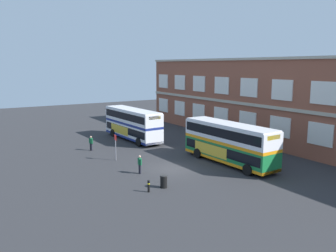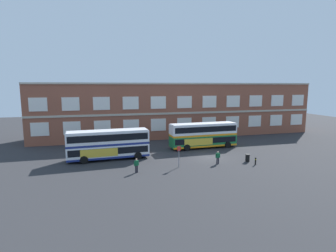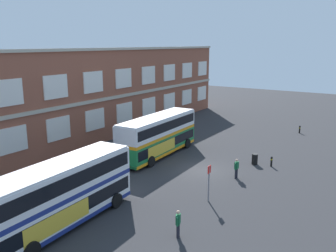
{
  "view_description": "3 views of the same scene",
  "coord_description": "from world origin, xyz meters",
  "px_view_note": "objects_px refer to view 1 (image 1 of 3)",
  "views": [
    {
      "loc": [
        27.11,
        -17.17,
        9.74
      ],
      "look_at": [
        -5.2,
        2.86,
        3.11
      ],
      "focal_mm": 37.31,
      "sensor_mm": 36.0,
      "label": 1
    },
    {
      "loc": [
        -15.26,
        -34.28,
        10.13
      ],
      "look_at": [
        -5.84,
        0.91,
        4.63
      ],
      "focal_mm": 28.67,
      "sensor_mm": 36.0,
      "label": 2
    },
    {
      "loc": [
        -27.43,
        -13.9,
        11.16
      ],
      "look_at": [
        -2.34,
        2.26,
        4.26
      ],
      "focal_mm": 38.48,
      "sensor_mm": 36.0,
      "label": 3
    }
  ],
  "objects_px": {
    "waiting_passenger": "(91,143)",
    "safety_bollard_east": "(149,186)",
    "double_decker_middle": "(229,142)",
    "second_passenger": "(140,164)",
    "station_litter_bin": "(164,181)",
    "double_decker_near": "(132,124)",
    "bus_stand_flag": "(115,145)"
  },
  "relations": [
    {
      "from": "waiting_passenger",
      "to": "second_passenger",
      "type": "bearing_deg",
      "value": 4.16
    },
    {
      "from": "double_decker_near",
      "to": "station_litter_bin",
      "type": "bearing_deg",
      "value": -18.58
    },
    {
      "from": "waiting_passenger",
      "to": "bus_stand_flag",
      "type": "relative_size",
      "value": 0.63
    },
    {
      "from": "double_decker_middle",
      "to": "bus_stand_flag",
      "type": "xyz_separation_m",
      "value": [
        -7.01,
        -9.17,
        -0.51
      ]
    },
    {
      "from": "bus_stand_flag",
      "to": "safety_bollard_east",
      "type": "bearing_deg",
      "value": -8.79
    },
    {
      "from": "second_passenger",
      "to": "double_decker_middle",
      "type": "bearing_deg",
      "value": 79.55
    },
    {
      "from": "double_decker_near",
      "to": "second_passenger",
      "type": "xyz_separation_m",
      "value": [
        13.63,
        -5.96,
        -1.22
      ]
    },
    {
      "from": "bus_stand_flag",
      "to": "station_litter_bin",
      "type": "xyz_separation_m",
      "value": [
        9.65,
        -0.02,
        -1.12
      ]
    },
    {
      "from": "waiting_passenger",
      "to": "bus_stand_flag",
      "type": "height_order",
      "value": "bus_stand_flag"
    },
    {
      "from": "double_decker_middle",
      "to": "safety_bollard_east",
      "type": "xyz_separation_m",
      "value": [
        2.89,
        -10.7,
        -1.66
      ]
    },
    {
      "from": "double_decker_near",
      "to": "waiting_passenger",
      "type": "relative_size",
      "value": 6.53
    },
    {
      "from": "waiting_passenger",
      "to": "safety_bollard_east",
      "type": "xyz_separation_m",
      "value": [
        15.33,
        -0.8,
        -0.44
      ]
    },
    {
      "from": "waiting_passenger",
      "to": "station_litter_bin",
      "type": "height_order",
      "value": "waiting_passenger"
    },
    {
      "from": "waiting_passenger",
      "to": "bus_stand_flag",
      "type": "xyz_separation_m",
      "value": [
        5.43,
        0.73,
        0.7
      ]
    },
    {
      "from": "safety_bollard_east",
      "to": "second_passenger",
      "type": "bearing_deg",
      "value": 160.87
    },
    {
      "from": "second_passenger",
      "to": "safety_bollard_east",
      "type": "bearing_deg",
      "value": -19.13
    },
    {
      "from": "double_decker_near",
      "to": "station_litter_bin",
      "type": "relative_size",
      "value": 10.79
    },
    {
      "from": "double_decker_near",
      "to": "bus_stand_flag",
      "type": "xyz_separation_m",
      "value": [
        8.3,
        -6.01,
        -0.51
      ]
    },
    {
      "from": "station_litter_bin",
      "to": "double_decker_near",
      "type": "bearing_deg",
      "value": 161.42
    },
    {
      "from": "double_decker_middle",
      "to": "waiting_passenger",
      "type": "relative_size",
      "value": 6.52
    },
    {
      "from": "double_decker_near",
      "to": "waiting_passenger",
      "type": "xyz_separation_m",
      "value": [
        2.87,
        -6.74,
        -1.22
      ]
    },
    {
      "from": "double_decker_middle",
      "to": "bus_stand_flag",
      "type": "height_order",
      "value": "double_decker_middle"
    },
    {
      "from": "bus_stand_flag",
      "to": "safety_bollard_east",
      "type": "distance_m",
      "value": 10.09
    },
    {
      "from": "bus_stand_flag",
      "to": "station_litter_bin",
      "type": "height_order",
      "value": "bus_stand_flag"
    },
    {
      "from": "double_decker_middle",
      "to": "second_passenger",
      "type": "distance_m",
      "value": 9.34
    },
    {
      "from": "double_decker_middle",
      "to": "station_litter_bin",
      "type": "height_order",
      "value": "double_decker_middle"
    },
    {
      "from": "double_decker_near",
      "to": "safety_bollard_east",
      "type": "bearing_deg",
      "value": -22.52
    },
    {
      "from": "double_decker_middle",
      "to": "station_litter_bin",
      "type": "bearing_deg",
      "value": -73.96
    },
    {
      "from": "double_decker_near",
      "to": "safety_bollard_east",
      "type": "distance_m",
      "value": 19.77
    },
    {
      "from": "double_decker_near",
      "to": "waiting_passenger",
      "type": "distance_m",
      "value": 7.43
    },
    {
      "from": "double_decker_middle",
      "to": "station_litter_bin",
      "type": "relative_size",
      "value": 10.76
    },
    {
      "from": "double_decker_near",
      "to": "safety_bollard_east",
      "type": "relative_size",
      "value": 11.69
    }
  ]
}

